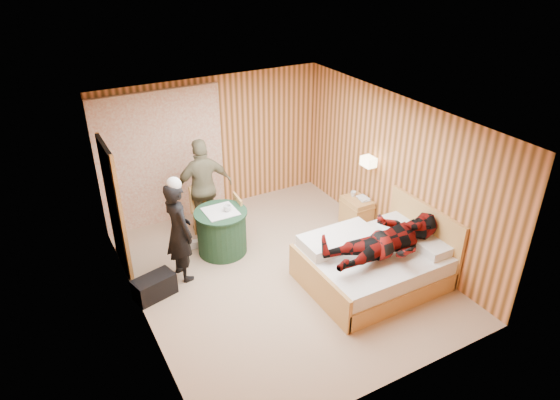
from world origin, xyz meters
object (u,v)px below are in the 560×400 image
bed (373,263)px  chair_far (204,206)px  duffel_bag (155,287)px  wall_lamp (369,162)px  round_table (222,231)px  nightstand (356,212)px  man_on_bed (389,233)px  man_at_table (204,187)px  chair_near (233,216)px  woman_standing (179,231)px

bed → chair_far: bearing=124.3°
bed → duffel_bag: 3.21m
wall_lamp → round_table: (-2.46, 0.54, -0.92)m
duffel_bag → nightstand: bearing=-11.2°
duffel_bag → man_on_bed: size_ratio=0.33×
wall_lamp → nightstand: (-0.04, 0.16, -1.03)m
round_table → man_at_table: man_at_table is taller
man_on_bed → nightstand: bearing=66.2°
man_at_table → wall_lamp: bearing=155.4°
man_at_table → man_on_bed: man_on_bed is taller
nightstand → chair_near: size_ratio=0.66×
bed → man_on_bed: bearing=-84.1°
woman_standing → man_on_bed: (2.48, -1.71, 0.16)m
chair_far → man_at_table: man_at_table is taller
bed → chair_near: bed is taller
woman_standing → man_on_bed: 3.02m
nightstand → man_on_bed: 1.93m
woman_standing → bed: bearing=-131.6°
bed → woman_standing: woman_standing is taller
chair_near → man_on_bed: size_ratio=0.47×
man_at_table → chair_near: bearing=121.5°
wall_lamp → round_table: bearing=167.7°
duffel_bag → man_on_bed: 3.42m
wall_lamp → chair_far: bearing=154.1°
chair_near → woman_standing: (-1.08, -0.53, 0.31)m
chair_near → man_at_table: bearing=-146.6°
wall_lamp → chair_near: (-2.17, 0.74, -0.82)m
nightstand → round_table: round_table is taller
wall_lamp → nightstand: wall_lamp is taller
bed → duffel_bag: bearing=158.0°
round_table → duffel_bag: 1.46m
round_table → chair_near: 0.36m
woman_standing → round_table: bearing=-77.9°
nightstand → duffel_bag: (-3.73, -0.22, -0.11)m
chair_far → woman_standing: size_ratio=0.59×
wall_lamp → man_on_bed: (-0.77, -1.50, -0.34)m
bed → nightstand: bed is taller
chair_far → man_on_bed: bearing=-76.1°
wall_lamp → man_at_table: man_at_table is taller
woman_standing → man_at_table: man_at_table is taller
bed → man_on_bed: (0.02, -0.23, 0.65)m
round_table → man_at_table: size_ratio=0.49×
bed → nightstand: bearing=62.2°
chair_far → man_on_bed: man_on_bed is taller
nightstand → man_on_bed: man_on_bed is taller
wall_lamp → bed: size_ratio=0.13×
bed → man_at_table: man_at_table is taller
nightstand → chair_near: (-2.13, 0.58, 0.21)m
bed → chair_near: (-1.38, 2.01, 0.18)m
nightstand → chair_far: (-2.45, 1.05, 0.27)m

